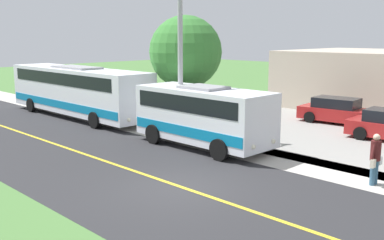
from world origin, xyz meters
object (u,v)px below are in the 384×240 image
(shuttle_bus_front, at_px, (203,114))
(parked_car_near, at_px, (338,111))
(transit_bus_rear, at_px, (77,89))
(street_light_pole, at_px, (178,39))
(pedestrian_with_bags, at_px, (375,158))
(tree_curbside, at_px, (186,52))

(shuttle_bus_front, relative_size, parked_car_near, 1.47)
(transit_bus_rear, relative_size, street_light_pole, 1.39)
(transit_bus_rear, xyz_separation_m, pedestrian_with_bags, (-0.22, 18.33, -0.76))
(street_light_pole, height_order, tree_curbside, street_light_pole)
(street_light_pole, bearing_deg, pedestrian_with_bags, 89.35)
(pedestrian_with_bags, relative_size, tree_curbside, 0.29)
(pedestrian_with_bags, relative_size, street_light_pole, 0.20)
(tree_curbside, bearing_deg, pedestrian_with_bags, 77.45)
(shuttle_bus_front, height_order, tree_curbside, tree_curbside)
(pedestrian_with_bags, xyz_separation_m, parked_car_near, (-9.20, -6.06, -0.26))
(shuttle_bus_front, relative_size, pedestrian_with_bags, 3.82)
(pedestrian_with_bags, bearing_deg, transit_bus_rear, -89.30)
(transit_bus_rear, bearing_deg, street_light_pole, 92.20)
(transit_bus_rear, bearing_deg, tree_curbside, 113.49)
(shuttle_bus_front, xyz_separation_m, pedestrian_with_bags, (-0.28, 7.67, -0.57))
(shuttle_bus_front, height_order, pedestrian_with_bags, shuttle_bus_front)
(street_light_pole, bearing_deg, transit_bus_rear, -87.80)
(pedestrian_with_bags, height_order, tree_curbside, tree_curbside)
(transit_bus_rear, bearing_deg, pedestrian_with_bags, 90.70)
(transit_bus_rear, height_order, parked_car_near, transit_bus_rear)
(tree_curbside, bearing_deg, transit_bus_rear, -66.51)
(transit_bus_rear, relative_size, tree_curbside, 2.01)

